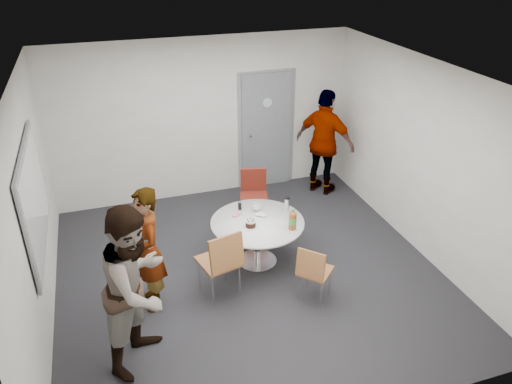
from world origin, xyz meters
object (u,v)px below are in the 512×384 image
object	(u,v)px
person_main	(147,250)
person_left	(137,287)
door	(266,131)
chair_far	(254,191)
chair_near_left	(222,259)
chair_near_right	(313,269)
table	(259,227)
whiteboard	(34,200)
person_right	(325,143)

from	to	relation	value
person_main	person_left	world-z (taller)	person_left
person_main	person_left	size ratio (longest dim) A/B	0.86
person_left	door	bearing A→B (deg)	0.36
door	chair_far	xyz separation A→B (m)	(-0.62, -1.19, -0.49)
chair_near_left	person_left	distance (m)	1.29
chair_near_left	chair_near_right	distance (m)	1.12
table	chair_near_left	size ratio (longest dim) A/B	1.30
whiteboard	person_left	bearing A→B (deg)	-52.81
chair_near_right	chair_far	bearing A→B (deg)	138.37
whiteboard	chair_near_left	size ratio (longest dim) A/B	1.96
person_right	whiteboard	bearing A→B (deg)	73.79
chair_far	person_left	size ratio (longest dim) A/B	0.48
chair_near_left	chair_near_right	bearing A→B (deg)	-34.59
chair_near_left	chair_far	world-z (taller)	chair_near_left
chair_near_left	person_main	distance (m)	0.90
person_main	person_right	world-z (taller)	person_right
chair_near_left	person_left	bearing A→B (deg)	-161.61
table	chair_far	bearing A→B (deg)	76.09
door	table	bearing A→B (deg)	-111.25
person_left	person_right	distance (m)	4.54
table	person_main	size ratio (longest dim) A/B	0.79
chair_far	person_main	xyz separation A→B (m)	(-1.80, -1.51, 0.26)
table	person_main	bearing A→B (deg)	-164.59
door	person_right	bearing A→B (deg)	-34.73
door	person_left	world-z (taller)	door
chair_near_left	person_main	bearing A→B (deg)	155.12
whiteboard	chair_near_left	bearing A→B (deg)	-16.30
person_right	chair_far	bearing A→B (deg)	75.07
table	person_right	distance (m)	2.44
chair_near_right	chair_far	world-z (taller)	chair_far
door	table	distance (m)	2.48
door	chair_near_right	distance (m)	3.35
door	chair_near_left	world-z (taller)	door
table	person_right	world-z (taller)	person_right
table	person_main	distance (m)	1.61
chair_near_left	chair_far	size ratio (longest dim) A/B	1.10
chair_near_right	chair_far	xyz separation A→B (m)	(-0.09, 2.07, 0.07)
door	whiteboard	world-z (taller)	door
whiteboard	person_right	xyz separation A→B (m)	(4.41, 1.69, -0.53)
chair_near_left	person_left	world-z (taller)	person_left
chair_far	person_main	world-z (taller)	person_main
whiteboard	person_right	world-z (taller)	whiteboard
person_right	person_left	bearing A→B (deg)	93.12
chair_near_right	chair_far	size ratio (longest dim) A/B	0.89
door	chair_far	distance (m)	1.43
door	chair_near_left	bearing A→B (deg)	-118.58
chair_near_right	door	bearing A→B (deg)	126.69
chair_near_left	person_main	world-z (taller)	person_main
door	chair_near_left	distance (m)	3.29
door	person_left	size ratio (longest dim) A/B	1.14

